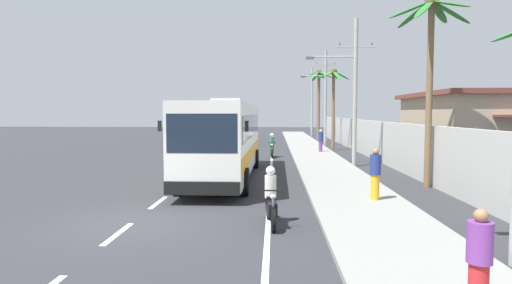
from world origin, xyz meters
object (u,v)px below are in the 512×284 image
(utility_pole_distant, at_px, (312,100))
(palm_fourth, at_px, (333,90))
(motorcycle_beside_bus, at_px, (272,148))
(palm_nearest, at_px, (319,92))
(pedestrian_midwalk, at_px, (375,173))
(utility_pole_mid, at_px, (353,88))
(motorcycle_trailing, at_px, (271,201))
(utility_pole_far, at_px, (325,95))
(coach_bus_foreground, at_px, (225,137))
(pedestrian_near_kerb, at_px, (479,260))
(palm_third, at_px, (430,47))
(coach_bus_far_lane, at_px, (216,124))
(pedestrian_far_walk, at_px, (321,140))

(utility_pole_distant, relative_size, palm_fourth, 1.35)
(motorcycle_beside_bus, relative_size, palm_fourth, 0.29)
(palm_nearest, bearing_deg, utility_pole_distant, 88.51)
(pedestrian_midwalk, height_order, palm_fourth, palm_fourth)
(utility_pole_mid, bearing_deg, motorcycle_trailing, -109.17)
(motorcycle_trailing, bearing_deg, utility_pole_far, 80.63)
(motorcycle_trailing, relative_size, utility_pole_distant, 0.22)
(coach_bus_foreground, xyz_separation_m, motorcycle_beside_bus, (2.15, 9.47, -1.28))
(utility_pole_distant, bearing_deg, pedestrian_near_kerb, -92.22)
(motorcycle_beside_bus, height_order, palm_third, palm_third)
(coach_bus_far_lane, xyz_separation_m, palm_third, (11.98, -23.95, 3.75))
(utility_pole_far, bearing_deg, coach_bus_far_lane, 174.91)
(pedestrian_midwalk, xyz_separation_m, utility_pole_far, (1.34, 26.33, 3.70))
(pedestrian_far_walk, bearing_deg, palm_third, 149.25)
(motorcycle_beside_bus, distance_m, pedestrian_far_walk, 4.72)
(motorcycle_beside_bus, xyz_separation_m, motorcycle_trailing, (0.08, -17.81, -0.02))
(utility_pole_distant, height_order, palm_nearest, utility_pole_distant)
(pedestrian_far_walk, relative_size, palm_fourth, 0.25)
(motorcycle_trailing, xyz_separation_m, palm_nearest, (4.72, 33.69, 4.58))
(coach_bus_foreground, xyz_separation_m, palm_fourth, (7.12, 15.37, 2.94))
(coach_bus_foreground, height_order, pedestrian_midwalk, coach_bus_foreground)
(motorcycle_trailing, height_order, utility_pole_far, utility_pole_far)
(motorcycle_trailing, bearing_deg, motorcycle_beside_bus, 90.25)
(coach_bus_far_lane, xyz_separation_m, utility_pole_distant, (10.64, 15.13, 2.76))
(pedestrian_near_kerb, distance_m, palm_nearest, 39.35)
(motorcycle_beside_bus, distance_m, palm_fourth, 8.80)
(utility_pole_far, distance_m, palm_fourth, 5.45)
(pedestrian_near_kerb, bearing_deg, pedestrian_midwalk, -105.42)
(motorcycle_beside_bus, relative_size, utility_pole_far, 0.22)
(coach_bus_foreground, height_order, motorcycle_beside_bus, coach_bus_foreground)
(coach_bus_foreground, height_order, palm_fourth, palm_fourth)
(pedestrian_midwalk, relative_size, utility_pole_mid, 0.21)
(coach_bus_far_lane, height_order, palm_nearest, palm_nearest)
(utility_pole_mid, relative_size, palm_third, 1.08)
(pedestrian_far_walk, xyz_separation_m, palm_third, (2.78, -14.64, 4.69))
(pedestrian_near_kerb, height_order, palm_fourth, palm_fourth)
(motorcycle_beside_bus, relative_size, utility_pole_distant, 0.22)
(utility_pole_mid, relative_size, palm_nearest, 1.10)
(coach_bus_foreground, xyz_separation_m, palm_nearest, (6.94, 25.35, 3.28))
(palm_nearest, distance_m, palm_fourth, 9.98)
(motorcycle_beside_bus, relative_size, utility_pole_mid, 0.23)
(motorcycle_trailing, distance_m, pedestrian_near_kerb, 6.20)
(utility_pole_distant, distance_m, palm_nearest, 11.55)
(motorcycle_beside_bus, height_order, utility_pole_far, utility_pole_far)
(pedestrian_near_kerb, bearing_deg, coach_bus_far_lane, -88.73)
(pedestrian_near_kerb, xyz_separation_m, pedestrian_midwalk, (0.42, 8.23, 0.10))
(motorcycle_trailing, xyz_separation_m, utility_pole_far, (4.81, 29.16, 4.10))
(pedestrian_midwalk, distance_m, utility_pole_distant, 42.57)
(coach_bus_foreground, bearing_deg, palm_third, -14.34)
(palm_third, bearing_deg, coach_bus_foreground, 165.66)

